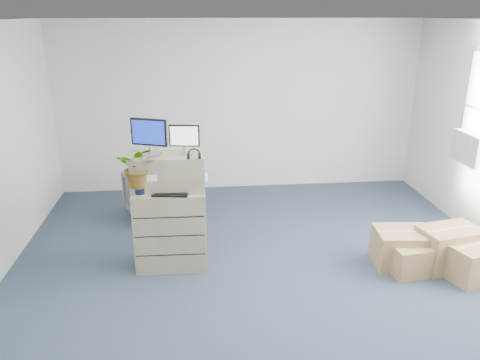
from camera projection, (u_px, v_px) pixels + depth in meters
name	position (u px, v px, depth m)	size (l,w,h in m)	color
ground	(272.00, 301.00, 4.95)	(7.00, 7.00, 0.00)	#283648
wall_back	(239.00, 107.00, 7.76)	(6.00, 0.02, 2.80)	silver
ac_unit	(472.00, 148.00, 6.13)	(0.24, 0.60, 0.40)	white
filing_cabinet_lower	(171.00, 228.00, 5.52)	(0.82, 0.50, 0.96)	gray
filing_cabinet_upper	(168.00, 172.00, 5.33)	(0.82, 0.41, 0.41)	gray
monitor_left	(149.00, 135.00, 5.14)	(0.41, 0.23, 0.42)	#99999E
monitor_right	(184.00, 138.00, 5.20)	(0.34, 0.16, 0.34)	#99999E
headphones	(194.00, 155.00, 5.11)	(0.15, 0.15, 0.02)	black
keyboard	(170.00, 194.00, 5.21)	(0.40, 0.17, 0.02)	black
mouse	(198.00, 192.00, 5.26)	(0.09, 0.05, 0.03)	silver
water_bottle	(174.00, 178.00, 5.36)	(0.07, 0.07, 0.26)	gray
phone_dock	(163.00, 186.00, 5.39)	(0.05, 0.04, 0.11)	silver
external_drive	(195.00, 183.00, 5.49)	(0.19, 0.14, 0.06)	black
tissue_box	(197.00, 177.00, 5.47)	(0.23, 0.11, 0.09)	#3A93C6
potted_plant	(139.00, 172.00, 5.16)	(0.48, 0.53, 0.46)	#91A786
office_chair	(155.00, 192.00, 6.90)	(0.74, 0.70, 0.77)	#5B5B5F
cardboard_boxes	(433.00, 252.00, 5.50)	(1.35, 0.94, 0.50)	#8C6043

